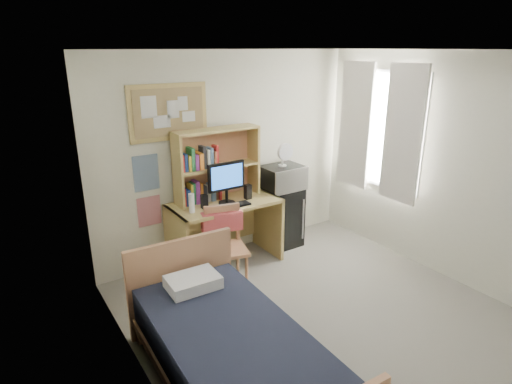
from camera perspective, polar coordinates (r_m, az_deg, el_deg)
floor at (r=4.51m, az=10.71°, el=-17.36°), size 3.60×4.20×0.02m
ceiling at (r=3.66m, az=13.28°, el=17.96°), size 3.60×4.20×0.02m
wall_back at (r=5.50m, az=-3.66°, el=4.82°), size 3.60×0.04×2.60m
wall_left at (r=2.99m, az=-13.85°, el=-8.09°), size 0.04×4.20×2.60m
wall_right at (r=5.27m, az=25.96°, el=2.32°), size 0.04×4.20×2.60m
window_unit at (r=5.85m, az=16.11°, el=7.97°), size 0.10×1.40×1.70m
curtain_left at (r=5.58m, az=18.99°, el=7.19°), size 0.04×0.55×1.70m
curtain_right at (r=6.09m, az=13.08°, el=8.63°), size 0.04×0.55×1.70m
bulletin_board at (r=5.04m, az=-11.58°, el=10.38°), size 0.94×0.03×0.64m
poster_wave at (r=5.07m, az=-14.46°, el=2.47°), size 0.30×0.01×0.42m
poster_japan at (r=5.22m, az=-14.05°, el=-2.49°), size 0.28×0.01×0.36m
desk at (r=5.37m, az=-4.13°, el=-5.52°), size 1.34×0.68×0.84m
desk_chair at (r=4.85m, az=-3.89°, el=-7.60°), size 0.57×0.57×0.94m
mini_fridge at (r=5.90m, az=3.27°, el=-3.27°), size 0.49×0.49×0.82m
bed at (r=3.61m, az=-3.04°, el=-21.70°), size 1.08×2.07×0.56m
hutch at (r=5.20m, az=-5.16°, el=3.69°), size 1.07×0.28×0.88m
monitor at (r=5.08m, az=-3.97°, el=1.17°), size 0.48×0.04×0.51m
keyboard at (r=5.04m, az=-3.11°, el=-1.86°), size 0.44×0.14×0.02m
speaker_left at (r=5.00m, az=-6.90°, el=-1.27°), size 0.07×0.07×0.17m
speaker_right at (r=5.28m, az=-1.10°, el=0.05°), size 0.08×0.08×0.18m
water_bottle at (r=4.88m, az=-8.58°, el=-1.47°), size 0.07×0.07×0.23m
hoodie at (r=4.92m, az=-4.57°, el=-3.90°), size 0.49×0.26×0.22m
microwave at (r=5.70m, az=3.49°, el=1.96°), size 0.54×0.42×0.31m
desk_fan at (r=5.62m, az=3.55°, el=4.84°), size 0.23×0.23×0.28m
pillow at (r=3.97m, az=-8.40°, el=-11.78°), size 0.47×0.34×0.11m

